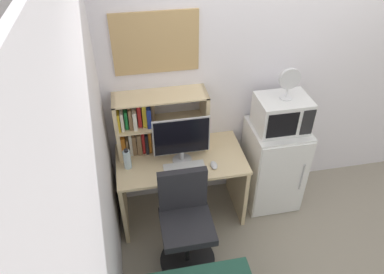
{
  "coord_description": "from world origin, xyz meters",
  "views": [
    {
      "loc": [
        -1.34,
        -2.83,
        2.91
      ],
      "look_at": [
        -0.86,
        -0.35,
        0.99
      ],
      "focal_mm": 33.85,
      "sensor_mm": 36.0,
      "label": 1
    }
  ],
  "objects_px": {
    "monitor": "(182,139)",
    "microwave": "(282,113)",
    "hutch_bookshelf": "(148,124)",
    "desk_fan": "(289,81)",
    "mini_fridge": "(273,165)",
    "water_bottle": "(127,159)",
    "desk_chair": "(186,227)",
    "keyboard": "(184,168)",
    "computer_mouse": "(214,165)",
    "wall_corkboard": "(156,43)"
  },
  "relations": [
    {
      "from": "water_bottle",
      "to": "desk_chair",
      "type": "height_order",
      "value": "water_bottle"
    },
    {
      "from": "computer_mouse",
      "to": "desk_fan",
      "type": "xyz_separation_m",
      "value": [
        0.69,
        0.21,
        0.66
      ]
    },
    {
      "from": "computer_mouse",
      "to": "desk_chair",
      "type": "xyz_separation_m",
      "value": [
        -0.32,
        -0.36,
        -0.34
      ]
    },
    {
      "from": "monitor",
      "to": "mini_fridge",
      "type": "xyz_separation_m",
      "value": [
        0.94,
        0.08,
        -0.53
      ]
    },
    {
      "from": "monitor",
      "to": "desk_chair",
      "type": "xyz_separation_m",
      "value": [
        -0.06,
        -0.49,
        -0.58
      ]
    },
    {
      "from": "hutch_bookshelf",
      "to": "desk_fan",
      "type": "bearing_deg",
      "value": -7.46
    },
    {
      "from": "monitor",
      "to": "mini_fridge",
      "type": "height_order",
      "value": "monitor"
    },
    {
      "from": "desk_fan",
      "to": "desk_chair",
      "type": "height_order",
      "value": "desk_fan"
    },
    {
      "from": "keyboard",
      "to": "computer_mouse",
      "type": "xyz_separation_m",
      "value": [
        0.27,
        -0.02,
        0.0
      ]
    },
    {
      "from": "hutch_bookshelf",
      "to": "mini_fridge",
      "type": "height_order",
      "value": "hutch_bookshelf"
    },
    {
      "from": "monitor",
      "to": "wall_corkboard",
      "type": "bearing_deg",
      "value": 112.19
    },
    {
      "from": "hutch_bookshelf",
      "to": "microwave",
      "type": "relative_size",
      "value": 1.77
    },
    {
      "from": "computer_mouse",
      "to": "water_bottle",
      "type": "xyz_separation_m",
      "value": [
        -0.75,
        0.14,
        0.08
      ]
    },
    {
      "from": "mini_fridge",
      "to": "microwave",
      "type": "distance_m",
      "value": 0.62
    },
    {
      "from": "mini_fridge",
      "to": "wall_corkboard",
      "type": "xyz_separation_m",
      "value": [
        -1.09,
        0.27,
        1.27
      ]
    },
    {
      "from": "monitor",
      "to": "computer_mouse",
      "type": "xyz_separation_m",
      "value": [
        0.27,
        -0.13,
        -0.24
      ]
    },
    {
      "from": "water_bottle",
      "to": "mini_fridge",
      "type": "height_order",
      "value": "water_bottle"
    },
    {
      "from": "computer_mouse",
      "to": "wall_corkboard",
      "type": "xyz_separation_m",
      "value": [
        -0.41,
        0.48,
        0.98
      ]
    },
    {
      "from": "monitor",
      "to": "keyboard",
      "type": "distance_m",
      "value": 0.27
    },
    {
      "from": "monitor",
      "to": "desk_fan",
      "type": "distance_m",
      "value": 1.04
    },
    {
      "from": "keyboard",
      "to": "wall_corkboard",
      "type": "bearing_deg",
      "value": 107.25
    },
    {
      "from": "keyboard",
      "to": "water_bottle",
      "type": "bearing_deg",
      "value": 166.44
    },
    {
      "from": "desk_chair",
      "to": "wall_corkboard",
      "type": "height_order",
      "value": "wall_corkboard"
    },
    {
      "from": "monitor",
      "to": "microwave",
      "type": "xyz_separation_m",
      "value": [
        0.94,
        0.08,
        0.09
      ]
    },
    {
      "from": "hutch_bookshelf",
      "to": "desk_chair",
      "type": "height_order",
      "value": "hutch_bookshelf"
    },
    {
      "from": "keyboard",
      "to": "microwave",
      "type": "xyz_separation_m",
      "value": [
        0.94,
        0.2,
        0.33
      ]
    },
    {
      "from": "mini_fridge",
      "to": "microwave",
      "type": "bearing_deg",
      "value": 89.83
    },
    {
      "from": "microwave",
      "to": "desk_chair",
      "type": "height_order",
      "value": "microwave"
    },
    {
      "from": "microwave",
      "to": "water_bottle",
      "type": "bearing_deg",
      "value": -176.88
    },
    {
      "from": "wall_corkboard",
      "to": "monitor",
      "type": "bearing_deg",
      "value": -67.81
    },
    {
      "from": "desk_fan",
      "to": "wall_corkboard",
      "type": "bearing_deg",
      "value": 166.04
    },
    {
      "from": "microwave",
      "to": "keyboard",
      "type": "bearing_deg",
      "value": -168.28
    },
    {
      "from": "computer_mouse",
      "to": "desk_chair",
      "type": "height_order",
      "value": "desk_chair"
    },
    {
      "from": "hutch_bookshelf",
      "to": "monitor",
      "type": "relative_size",
      "value": 1.64
    },
    {
      "from": "water_bottle",
      "to": "microwave",
      "type": "distance_m",
      "value": 1.45
    },
    {
      "from": "keyboard",
      "to": "mini_fridge",
      "type": "height_order",
      "value": "mini_fridge"
    },
    {
      "from": "mini_fridge",
      "to": "desk_fan",
      "type": "relative_size",
      "value": 3.14
    },
    {
      "from": "hutch_bookshelf",
      "to": "microwave",
      "type": "xyz_separation_m",
      "value": [
        1.21,
        -0.15,
        0.06
      ]
    },
    {
      "from": "computer_mouse",
      "to": "microwave",
      "type": "xyz_separation_m",
      "value": [
        0.68,
        0.21,
        0.33
      ]
    },
    {
      "from": "keyboard",
      "to": "microwave",
      "type": "height_order",
      "value": "microwave"
    },
    {
      "from": "computer_mouse",
      "to": "desk_fan",
      "type": "height_order",
      "value": "desk_fan"
    },
    {
      "from": "computer_mouse",
      "to": "desk_fan",
      "type": "distance_m",
      "value": 0.97
    },
    {
      "from": "hutch_bookshelf",
      "to": "mini_fridge",
      "type": "bearing_deg",
      "value": -7.37
    },
    {
      "from": "desk_fan",
      "to": "hutch_bookshelf",
      "type": "bearing_deg",
      "value": 172.54
    },
    {
      "from": "hutch_bookshelf",
      "to": "desk_chair",
      "type": "distance_m",
      "value": 0.97
    },
    {
      "from": "keyboard",
      "to": "microwave",
      "type": "distance_m",
      "value": 1.02
    },
    {
      "from": "keyboard",
      "to": "wall_corkboard",
      "type": "xyz_separation_m",
      "value": [
        -0.14,
        0.46,
        0.98
      ]
    },
    {
      "from": "hutch_bookshelf",
      "to": "water_bottle",
      "type": "distance_m",
      "value": 0.37
    },
    {
      "from": "monitor",
      "to": "desk_chair",
      "type": "height_order",
      "value": "monitor"
    },
    {
      "from": "hutch_bookshelf",
      "to": "water_bottle",
      "type": "height_order",
      "value": "hutch_bookshelf"
    }
  ]
}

